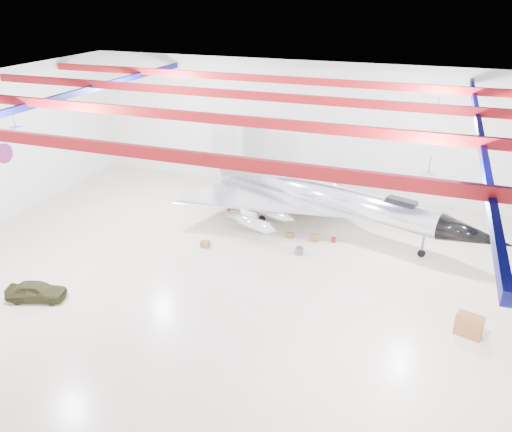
% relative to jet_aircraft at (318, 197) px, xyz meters
% --- Properties ---
extents(floor, '(40.00, 40.00, 0.00)m').
position_rel_jet_aircraft_xyz_m(floor, '(-2.65, -8.37, -2.24)').
color(floor, beige).
rests_on(floor, ground).
extents(wall_back, '(40.00, 0.00, 40.00)m').
position_rel_jet_aircraft_xyz_m(wall_back, '(-2.65, 6.63, 3.26)').
color(wall_back, silver).
rests_on(wall_back, floor).
extents(ceiling, '(40.00, 40.00, 0.00)m').
position_rel_jet_aircraft_xyz_m(ceiling, '(-2.65, -8.37, 8.76)').
color(ceiling, '#0A0F38').
rests_on(ceiling, wall_back).
extents(ceiling_structure, '(39.50, 29.50, 1.08)m').
position_rel_jet_aircraft_xyz_m(ceiling_structure, '(-2.65, -8.37, 8.08)').
color(ceiling_structure, maroon).
rests_on(ceiling_structure, ceiling).
extents(wall_roundel, '(0.10, 1.50, 1.50)m').
position_rel_jet_aircraft_xyz_m(wall_roundel, '(-22.59, -6.37, 2.76)').
color(wall_roundel, '#B21414').
rests_on(wall_roundel, wall_left).
extents(jet_aircraft, '(24.34, 18.08, 6.84)m').
position_rel_jet_aircraft_xyz_m(jet_aircraft, '(0.00, 0.00, 0.00)').
color(jet_aircraft, silver).
rests_on(jet_aircraft, floor).
extents(jeep, '(3.58, 2.31, 1.13)m').
position_rel_jet_aircraft_xyz_m(jeep, '(-12.65, -15.28, -1.68)').
color(jeep, '#313018').
rests_on(jeep, floor).
extents(desk, '(1.45, 1.00, 1.20)m').
position_rel_jet_aircraft_xyz_m(desk, '(10.42, -10.29, -1.64)').
color(desk, brown).
rests_on(desk, floor).
extents(crate_ply, '(0.64, 0.53, 0.42)m').
position_rel_jet_aircraft_xyz_m(crate_ply, '(-6.38, -6.18, -2.04)').
color(crate_ply, olive).
rests_on(crate_ply, floor).
extents(toolbox_red, '(0.49, 0.42, 0.29)m').
position_rel_jet_aircraft_xyz_m(toolbox_red, '(-7.07, 0.00, -2.10)').
color(toolbox_red, '#A41017').
rests_on(toolbox_red, floor).
extents(engine_drum, '(0.60, 0.60, 0.49)m').
position_rel_jet_aircraft_xyz_m(engine_drum, '(0.00, -4.98, -2.00)').
color(engine_drum, '#59595B').
rests_on(engine_drum, floor).
extents(parts_bin, '(0.66, 0.55, 0.43)m').
position_rel_jet_aircraft_xyz_m(parts_bin, '(0.48, -2.74, -2.03)').
color(parts_bin, olive).
rests_on(parts_bin, floor).
extents(tool_chest, '(0.45, 0.45, 0.32)m').
position_rel_jet_aircraft_xyz_m(tool_chest, '(1.79, -2.44, -2.08)').
color(tool_chest, '#A41017').
rests_on(tool_chest, floor).
extents(oil_barrel, '(0.53, 0.42, 0.37)m').
position_rel_jet_aircraft_xyz_m(oil_barrel, '(-1.31, -2.84, -2.06)').
color(oil_barrel, olive).
rests_on(oil_barrel, floor).
extents(spares_box, '(0.54, 0.54, 0.38)m').
position_rel_jet_aircraft_xyz_m(spares_box, '(1.20, 2.61, -2.06)').
color(spares_box, '#59595B').
rests_on(spares_box, floor).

